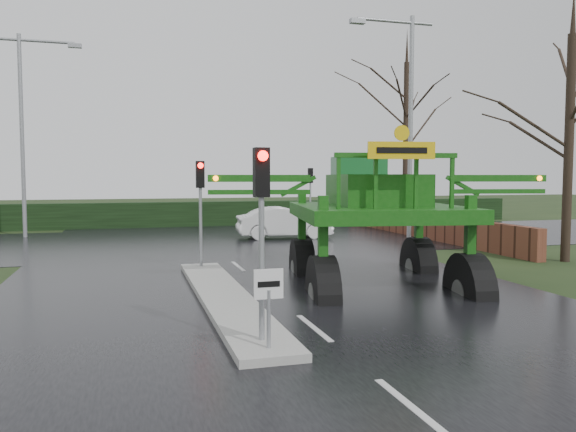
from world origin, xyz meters
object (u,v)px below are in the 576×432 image
object	(u,v)px
traffic_signal_mid	(200,191)
street_light_left_far	(28,117)
traffic_signal_near	(261,202)
traffic_signal_far	(310,184)
crop_sprayer	(321,196)
keep_left_sign	(269,295)
street_light_right	(405,109)
white_sedan	(284,238)

from	to	relation	value
traffic_signal_mid	street_light_left_far	xyz separation A→B (m)	(-6.89, 12.51, 3.40)
traffic_signal_mid	traffic_signal_near	bearing A→B (deg)	-90.00
traffic_signal_mid	street_light_left_far	world-z (taller)	street_light_left_far
traffic_signal_near	traffic_signal_far	size ratio (longest dim) A/B	1.00
traffic_signal_mid	traffic_signal_far	world-z (taller)	same
crop_sprayer	traffic_signal_far	bearing A→B (deg)	82.15
keep_left_sign	street_light_right	size ratio (longest dim) A/B	0.14
traffic_signal_far	white_sedan	xyz separation A→B (m)	(-2.66, -4.00, -2.59)
white_sedan	crop_sprayer	bearing A→B (deg)	172.90
traffic_signal_mid	white_sedan	bearing A→B (deg)	58.89
traffic_signal_mid	street_light_left_far	size ratio (longest dim) A/B	0.35
keep_left_sign	street_light_right	distance (m)	17.23
street_light_right	street_light_left_far	distance (m)	18.24
traffic_signal_mid	white_sedan	world-z (taller)	traffic_signal_mid
traffic_signal_mid	white_sedan	size ratio (longest dim) A/B	0.76
street_light_right	crop_sprayer	xyz separation A→B (m)	(-7.01, -9.05, -3.45)
traffic_signal_far	traffic_signal_near	bearing A→B (deg)	69.64
traffic_signal_near	street_light_left_far	world-z (taller)	street_light_left_far
street_light_right	white_sedan	world-z (taller)	street_light_right
keep_left_sign	crop_sprayer	distance (m)	5.30
crop_sprayer	street_light_left_far	bearing A→B (deg)	128.27
traffic_signal_near	white_sedan	world-z (taller)	traffic_signal_near
keep_left_sign	street_light_left_far	bearing A→B (deg)	107.78
traffic_signal_near	street_light_left_far	distance (m)	22.37
street_light_left_far	crop_sprayer	xyz separation A→B (m)	(9.38, -17.05, -3.45)
street_light_right	white_sedan	bearing A→B (deg)	137.33
traffic_signal_mid	keep_left_sign	bearing A→B (deg)	-90.00
keep_left_sign	traffic_signal_far	xyz separation A→B (m)	(7.80, 21.51, 1.53)
crop_sprayer	white_sedan	world-z (taller)	crop_sprayer
traffic_signal_mid	street_light_right	world-z (taller)	street_light_right
traffic_signal_near	traffic_signal_mid	size ratio (longest dim) A/B	1.00
traffic_signal_far	street_light_left_far	world-z (taller)	street_light_left_far
traffic_signal_near	street_light_left_far	size ratio (longest dim) A/B	0.35
crop_sprayer	street_light_right	bearing A→B (deg)	61.70
traffic_signal_far	street_light_left_far	xyz separation A→B (m)	(-14.69, -0.01, 3.40)
keep_left_sign	white_sedan	xyz separation A→B (m)	(5.14, 17.51, -1.06)
keep_left_sign	traffic_signal_near	size ratio (longest dim) A/B	0.38
traffic_signal_far	street_light_right	world-z (taller)	street_light_right
traffic_signal_near	traffic_signal_far	distance (m)	22.42
traffic_signal_far	street_light_right	size ratio (longest dim) A/B	0.35
street_light_right	keep_left_sign	bearing A→B (deg)	-125.12
traffic_signal_mid	white_sedan	xyz separation A→B (m)	(5.14, 8.52, -2.59)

